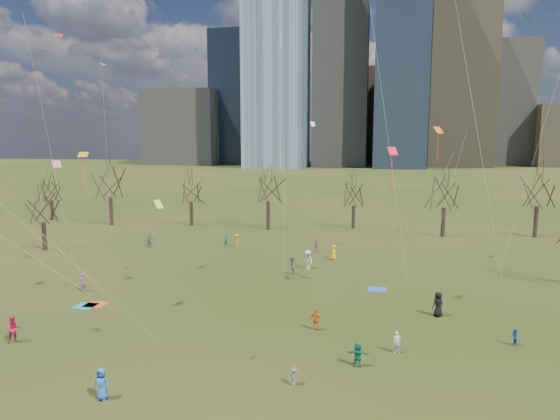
% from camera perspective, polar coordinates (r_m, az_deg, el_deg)
% --- Properties ---
extents(ground, '(500.00, 500.00, 0.00)m').
position_cam_1_polar(ground, '(32.93, -4.02, -15.18)').
color(ground, black).
rests_on(ground, ground).
extents(downtown_skyline, '(212.50, 78.00, 118.00)m').
position_cam_1_polar(downtown_skyline, '(241.46, 8.47, 14.33)').
color(downtown_skyline, slate).
rests_on(downtown_skyline, ground).
extents(bare_tree_row, '(113.04, 29.80, 9.50)m').
position_cam_1_polar(bare_tree_row, '(67.25, 3.92, 2.29)').
color(bare_tree_row, black).
rests_on(bare_tree_row, ground).
extents(blanket_teal, '(1.60, 1.50, 0.03)m').
position_cam_1_polar(blanket_teal, '(42.67, -21.35, -10.16)').
color(blanket_teal, teal).
rests_on(blanket_teal, ground).
extents(blanket_navy, '(1.60, 1.50, 0.03)m').
position_cam_1_polar(blanket_navy, '(44.71, 11.04, -8.90)').
color(blanket_navy, '#2649B5').
rests_on(blanket_navy, ground).
extents(blanket_crimson, '(1.60, 1.50, 0.03)m').
position_cam_1_polar(blanket_crimson, '(42.72, -20.34, -10.09)').
color(blanket_crimson, '#CB4428').
rests_on(blanket_crimson, ground).
extents(person_0, '(0.81, 0.53, 1.65)m').
position_cam_1_polar(person_0, '(28.01, -19.72, -18.21)').
color(person_0, '#2963B3').
rests_on(person_0, ground).
extents(person_1, '(0.60, 0.52, 1.38)m').
position_cam_1_polar(person_1, '(32.33, 13.22, -14.51)').
color(person_1, silver).
rests_on(person_1, ground).
extents(person_2, '(1.06, 1.08, 1.75)m').
position_cam_1_polar(person_2, '(37.14, -28.14, -11.94)').
color(person_2, '#C31B45').
rests_on(person_2, ground).
extents(person_3, '(0.61, 0.73, 0.97)m').
position_cam_1_polar(person_3, '(28.00, 1.60, -18.48)').
color(person_3, slate).
rests_on(person_3, ground).
extents(person_4, '(0.95, 0.57, 1.51)m').
position_cam_1_polar(person_4, '(35.00, 4.16, -12.39)').
color(person_4, orange).
rests_on(person_4, ground).
extents(person_5, '(1.36, 0.43, 1.47)m').
position_cam_1_polar(person_5, '(30.20, 8.88, -15.98)').
color(person_5, '#1A7660').
rests_on(person_5, ground).
extents(person_6, '(1.08, 0.97, 1.85)m').
position_cam_1_polar(person_6, '(39.15, 17.62, -10.23)').
color(person_6, black).
rests_on(person_6, ground).
extents(person_7, '(0.49, 0.64, 1.59)m').
position_cam_1_polar(person_7, '(46.43, -21.64, -7.69)').
color(person_7, '#8B4890').
rests_on(person_7, ground).
extents(person_8, '(0.50, 0.59, 1.10)m').
position_cam_1_polar(person_8, '(35.81, 25.21, -13.05)').
color(person_8, '#264AA4').
rests_on(person_8, ground).
extents(person_9, '(1.40, 1.35, 1.91)m').
position_cam_1_polar(person_9, '(50.41, 3.21, -5.68)').
color(person_9, silver).
rests_on(person_9, ground).
extents(person_11, '(1.51, 1.31, 1.65)m').
position_cam_1_polar(person_11, '(61.94, -14.67, -3.43)').
color(person_11, slate).
rests_on(person_11, ground).
extents(person_12, '(0.58, 0.85, 1.66)m').
position_cam_1_polar(person_12, '(54.32, 6.16, -4.83)').
color(person_12, '#F7A91B').
rests_on(person_12, ground).
extents(person_13, '(0.55, 0.62, 1.41)m').
position_cam_1_polar(person_13, '(61.32, -6.20, -3.44)').
color(person_13, '#176B44').
rests_on(person_13, ground).
extents(person_14, '(0.73, 0.89, 1.70)m').
position_cam_1_polar(person_14, '(48.30, 1.33, -6.42)').
color(person_14, slate).
rests_on(person_14, ground).
extents(person_15, '(0.98, 1.25, 1.70)m').
position_cam_1_polar(person_15, '(60.11, -4.97, -3.52)').
color(person_15, orange).
rests_on(person_15, ground).
extents(person_16, '(0.53, 0.96, 1.56)m').
position_cam_1_polar(person_16, '(57.70, 4.11, -4.08)').
color(person_16, '#8C4C99').
rests_on(person_16, ground).
extents(kites_airborne, '(60.33, 48.22, 33.78)m').
position_cam_1_polar(kites_airborne, '(41.11, -5.00, 8.94)').
color(kites_airborne, orange).
rests_on(kites_airborne, ground).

